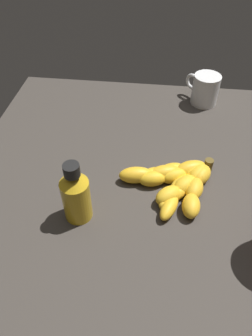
{
  "coord_description": "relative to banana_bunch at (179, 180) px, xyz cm",
  "views": [
    {
      "loc": [
        46.84,
        3.36,
        51.62
      ],
      "look_at": [
        -0.8,
        -2.26,
        3.57
      ],
      "focal_mm": 33.26,
      "sensor_mm": 36.0,
      "label": 1
    }
  ],
  "objects": [
    {
      "name": "coffee_mug",
      "position": [
        -34.26,
        7.26,
        2.63
      ],
      "size": [
        9.15,
        9.57,
        8.64
      ],
      "color": "silver",
      "rests_on": "ground_plane"
    },
    {
      "name": "banana_bunch",
      "position": [
        0.0,
        0.0,
        0.0
      ],
      "size": [
        18.2,
        21.01,
        3.73
      ],
      "color": "gold",
      "rests_on": "ground_plane"
    },
    {
      "name": "honey_bottle",
      "position": [
        10.32,
        -19.98,
        4.51
      ],
      "size": [
        5.56,
        5.56,
        14.04
      ],
      "color": "gold",
      "rests_on": "ground_plane"
    },
    {
      "name": "ground_plane",
      "position": [
        0.27,
        -9.37,
        -4.19
      ],
      "size": [
        86.18,
        79.81,
        4.95
      ],
      "primitive_type": "cube",
      "color": "#38332D"
    }
  ]
}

